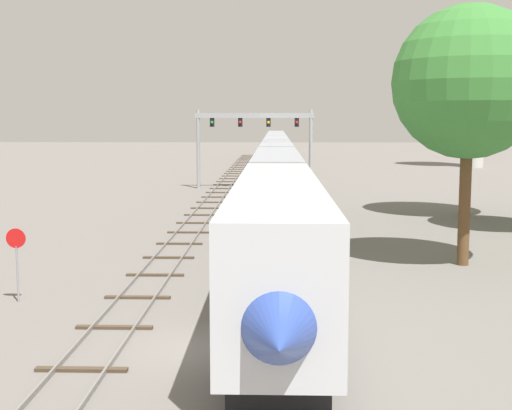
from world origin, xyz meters
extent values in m
plane|color=slate|center=(0.00, 0.00, 0.00)|extent=(400.00, 400.00, 0.00)
cube|color=slate|center=(1.28, 60.00, 0.08)|extent=(0.07, 200.00, 0.16)
cube|color=slate|center=(2.72, 60.00, 0.08)|extent=(0.07, 200.00, 0.16)
cube|color=#473828|center=(2.00, -2.00, 0.05)|extent=(2.60, 0.24, 0.10)
cube|color=#473828|center=(2.00, 2.00, 0.05)|extent=(2.60, 0.24, 0.10)
cube|color=#473828|center=(2.00, 6.00, 0.05)|extent=(2.60, 0.24, 0.10)
cube|color=#473828|center=(2.00, 10.00, 0.05)|extent=(2.60, 0.24, 0.10)
cube|color=#473828|center=(2.00, 14.00, 0.05)|extent=(2.60, 0.24, 0.10)
cube|color=#473828|center=(2.00, 18.00, 0.05)|extent=(2.60, 0.24, 0.10)
cube|color=#473828|center=(2.00, 22.00, 0.05)|extent=(2.60, 0.24, 0.10)
cube|color=#473828|center=(2.00, 26.00, 0.05)|extent=(2.60, 0.24, 0.10)
cube|color=#473828|center=(2.00, 30.00, 0.05)|extent=(2.60, 0.24, 0.10)
cube|color=#473828|center=(2.00, 34.00, 0.05)|extent=(2.60, 0.24, 0.10)
cube|color=#473828|center=(2.00, 38.00, 0.05)|extent=(2.60, 0.24, 0.10)
cube|color=#473828|center=(2.00, 42.00, 0.05)|extent=(2.60, 0.24, 0.10)
cube|color=#473828|center=(2.00, 46.00, 0.05)|extent=(2.60, 0.24, 0.10)
cube|color=#473828|center=(2.00, 50.00, 0.05)|extent=(2.60, 0.24, 0.10)
cube|color=#473828|center=(2.00, 54.00, 0.05)|extent=(2.60, 0.24, 0.10)
cube|color=#473828|center=(2.00, 58.00, 0.05)|extent=(2.60, 0.24, 0.10)
cube|color=#473828|center=(2.00, 62.00, 0.05)|extent=(2.60, 0.24, 0.10)
cube|color=#473828|center=(2.00, 66.00, 0.05)|extent=(2.60, 0.24, 0.10)
cube|color=#473828|center=(2.00, 70.00, 0.05)|extent=(2.60, 0.24, 0.10)
cube|color=#473828|center=(2.00, 74.00, 0.05)|extent=(2.60, 0.24, 0.10)
cube|color=#473828|center=(2.00, 78.00, 0.05)|extent=(2.60, 0.24, 0.10)
cube|color=#473828|center=(2.00, 82.00, 0.05)|extent=(2.60, 0.24, 0.10)
cube|color=#473828|center=(2.00, 86.00, 0.05)|extent=(2.60, 0.24, 0.10)
cube|color=#473828|center=(2.00, 90.00, 0.05)|extent=(2.60, 0.24, 0.10)
cube|color=#473828|center=(2.00, 94.00, 0.05)|extent=(2.60, 0.24, 0.10)
cube|color=#473828|center=(2.00, 98.00, 0.05)|extent=(2.60, 0.24, 0.10)
cube|color=#473828|center=(2.00, 102.00, 0.05)|extent=(2.60, 0.24, 0.10)
cube|color=#473828|center=(2.00, 106.00, 0.05)|extent=(2.60, 0.24, 0.10)
cube|color=#473828|center=(2.00, 110.00, 0.05)|extent=(2.60, 0.24, 0.10)
cube|color=#473828|center=(2.00, 114.00, 0.05)|extent=(2.60, 0.24, 0.10)
cube|color=#473828|center=(2.00, 118.00, 0.05)|extent=(2.60, 0.24, 0.10)
cube|color=#473828|center=(2.00, 122.00, 0.05)|extent=(2.60, 0.24, 0.10)
cube|color=#473828|center=(2.00, 126.00, 0.05)|extent=(2.60, 0.24, 0.10)
cube|color=#473828|center=(2.00, 130.00, 0.05)|extent=(2.60, 0.24, 0.10)
cube|color=#473828|center=(2.00, 134.00, 0.05)|extent=(2.60, 0.24, 0.10)
cube|color=#473828|center=(2.00, 138.00, 0.05)|extent=(2.60, 0.24, 0.10)
cube|color=#473828|center=(2.00, 142.00, 0.05)|extent=(2.60, 0.24, 0.10)
cube|color=#473828|center=(2.00, 146.00, 0.05)|extent=(2.60, 0.24, 0.10)
cube|color=#473828|center=(2.00, 150.00, 0.05)|extent=(2.60, 0.24, 0.10)
cube|color=#473828|center=(2.00, 154.00, 0.05)|extent=(2.60, 0.24, 0.10)
cube|color=#473828|center=(2.00, 158.00, 0.05)|extent=(2.60, 0.24, 0.10)
cube|color=slate|center=(-4.22, 40.00, 0.08)|extent=(0.07, 160.00, 0.16)
cube|color=slate|center=(-2.78, 40.00, 0.08)|extent=(0.07, 160.00, 0.16)
cube|color=#473828|center=(-3.50, -2.00, 0.05)|extent=(2.60, 0.24, 0.10)
cube|color=#473828|center=(-3.50, 2.00, 0.05)|extent=(2.60, 0.24, 0.10)
cube|color=#473828|center=(-3.50, 6.00, 0.05)|extent=(2.60, 0.24, 0.10)
cube|color=#473828|center=(-3.50, 10.00, 0.05)|extent=(2.60, 0.24, 0.10)
cube|color=#473828|center=(-3.50, 14.00, 0.05)|extent=(2.60, 0.24, 0.10)
cube|color=#473828|center=(-3.50, 18.00, 0.05)|extent=(2.60, 0.24, 0.10)
cube|color=#473828|center=(-3.50, 22.00, 0.05)|extent=(2.60, 0.24, 0.10)
cube|color=#473828|center=(-3.50, 26.00, 0.05)|extent=(2.60, 0.24, 0.10)
cube|color=#473828|center=(-3.50, 30.00, 0.05)|extent=(2.60, 0.24, 0.10)
cube|color=#473828|center=(-3.50, 34.00, 0.05)|extent=(2.60, 0.24, 0.10)
cube|color=#473828|center=(-3.50, 38.00, 0.05)|extent=(2.60, 0.24, 0.10)
cube|color=#473828|center=(-3.50, 42.00, 0.05)|extent=(2.60, 0.24, 0.10)
cube|color=#473828|center=(-3.50, 46.00, 0.05)|extent=(2.60, 0.24, 0.10)
cube|color=#473828|center=(-3.50, 50.00, 0.05)|extent=(2.60, 0.24, 0.10)
cube|color=#473828|center=(-3.50, 54.00, 0.05)|extent=(2.60, 0.24, 0.10)
cube|color=#473828|center=(-3.50, 58.00, 0.05)|extent=(2.60, 0.24, 0.10)
cube|color=#473828|center=(-3.50, 62.00, 0.05)|extent=(2.60, 0.24, 0.10)
cube|color=#473828|center=(-3.50, 66.00, 0.05)|extent=(2.60, 0.24, 0.10)
cube|color=#473828|center=(-3.50, 70.00, 0.05)|extent=(2.60, 0.24, 0.10)
cube|color=#473828|center=(-3.50, 74.00, 0.05)|extent=(2.60, 0.24, 0.10)
cube|color=#473828|center=(-3.50, 78.00, 0.05)|extent=(2.60, 0.24, 0.10)
cube|color=#473828|center=(-3.50, 82.00, 0.05)|extent=(2.60, 0.24, 0.10)
cube|color=#473828|center=(-3.50, 86.00, 0.05)|extent=(2.60, 0.24, 0.10)
cube|color=#473828|center=(-3.50, 90.00, 0.05)|extent=(2.60, 0.24, 0.10)
cube|color=#473828|center=(-3.50, 94.00, 0.05)|extent=(2.60, 0.24, 0.10)
cube|color=#473828|center=(-3.50, 98.00, 0.05)|extent=(2.60, 0.24, 0.10)
cube|color=#473828|center=(-3.50, 102.00, 0.05)|extent=(2.60, 0.24, 0.10)
cube|color=#473828|center=(-3.50, 106.00, 0.05)|extent=(2.60, 0.24, 0.10)
cube|color=#473828|center=(-3.50, 110.00, 0.05)|extent=(2.60, 0.24, 0.10)
cube|color=#473828|center=(-3.50, 114.00, 0.05)|extent=(2.60, 0.24, 0.10)
cube|color=#473828|center=(-3.50, 118.00, 0.05)|extent=(2.60, 0.24, 0.10)
cube|color=silver|center=(2.00, 4.44, 2.90)|extent=(3.00, 20.88, 3.80)
cone|color=#2D479E|center=(2.00, -6.20, 2.50)|extent=(2.88, 2.60, 2.88)
cube|color=black|center=(2.00, -4.80, 4.04)|extent=(3.04, 1.80, 1.10)
cube|color=black|center=(2.00, 4.44, 0.50)|extent=(2.52, 18.79, 1.00)
cube|color=#9EA3AD|center=(2.00, 26.31, 2.90)|extent=(3.00, 20.88, 3.80)
cube|color=black|center=(2.00, 26.31, 3.30)|extent=(3.04, 19.21, 0.90)
cube|color=black|center=(2.00, 26.31, 0.50)|extent=(2.52, 18.79, 1.00)
cube|color=#9EA3AD|center=(2.00, 48.19, 2.90)|extent=(3.00, 20.88, 3.80)
cube|color=black|center=(2.00, 48.19, 3.30)|extent=(3.04, 19.21, 0.90)
cube|color=black|center=(2.00, 48.19, 0.50)|extent=(2.52, 18.79, 1.00)
cube|color=#9EA3AD|center=(2.00, 70.06, 2.90)|extent=(3.00, 20.88, 3.80)
cube|color=black|center=(2.00, 70.06, 3.30)|extent=(3.04, 19.21, 0.90)
cube|color=black|center=(2.00, 70.06, 0.50)|extent=(2.52, 18.79, 1.00)
cube|color=#9EA3AD|center=(2.00, 91.94, 2.90)|extent=(3.00, 20.88, 3.80)
cube|color=black|center=(2.00, 91.94, 3.30)|extent=(3.04, 19.21, 0.90)
cube|color=black|center=(2.00, 91.94, 0.50)|extent=(2.52, 18.79, 1.00)
cube|color=#9EA3AD|center=(2.00, 113.82, 2.90)|extent=(3.00, 20.88, 3.80)
cube|color=black|center=(2.00, 113.82, 3.30)|extent=(3.04, 19.21, 0.90)
cube|color=black|center=(2.00, 113.82, 0.50)|extent=(2.52, 18.79, 1.00)
cylinder|color=#999BA0|center=(-6.00, 50.69, 4.02)|extent=(0.36, 0.36, 8.05)
cylinder|color=#999BA0|center=(5.50, 50.69, 4.02)|extent=(0.36, 0.36, 8.05)
cube|color=#999BA0|center=(-0.25, 50.69, 7.45)|extent=(12.10, 0.36, 0.50)
cube|color=black|center=(-4.56, 50.74, 6.75)|extent=(0.44, 0.32, 0.90)
sphere|color=green|center=(-4.56, 50.55, 6.75)|extent=(0.28, 0.28, 0.28)
cube|color=black|center=(-1.69, 50.74, 6.75)|extent=(0.44, 0.32, 0.90)
sphere|color=red|center=(-1.69, 50.55, 6.75)|extent=(0.28, 0.28, 0.28)
cube|color=black|center=(1.19, 50.74, 6.75)|extent=(0.44, 0.32, 0.90)
sphere|color=yellow|center=(1.19, 50.55, 6.75)|extent=(0.28, 0.28, 0.28)
cube|color=black|center=(4.06, 50.74, 6.75)|extent=(0.44, 0.32, 0.90)
sphere|color=red|center=(4.06, 50.55, 6.75)|extent=(0.28, 0.28, 0.28)
cylinder|color=beige|center=(31.51, 83.88, 8.08)|extent=(2.60, 2.60, 16.17)
cylinder|color=white|center=(31.51, 83.88, 18.29)|extent=(9.25, 9.25, 4.24)
cone|color=white|center=(31.51, 83.88, 21.01)|extent=(9.44, 9.44, 1.20)
cylinder|color=gray|center=(-8.00, 5.36, 1.10)|extent=(0.08, 0.08, 2.20)
cylinder|color=red|center=(-8.00, 5.34, 2.50)|extent=(0.76, 0.03, 0.76)
cylinder|color=brown|center=(15.89, 30.36, 3.08)|extent=(0.56, 0.56, 6.15)
sphere|color=#387A33|center=(15.89, 30.36, 9.19)|extent=(8.69, 8.69, 8.69)
cylinder|color=brown|center=(11.01, 12.86, 3.11)|extent=(0.56, 0.56, 6.22)
sphere|color=#387A33|center=(11.01, 12.86, 8.76)|extent=(7.26, 7.26, 7.26)
camera|label=1|loc=(1.91, -20.65, 6.98)|focal=48.95mm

